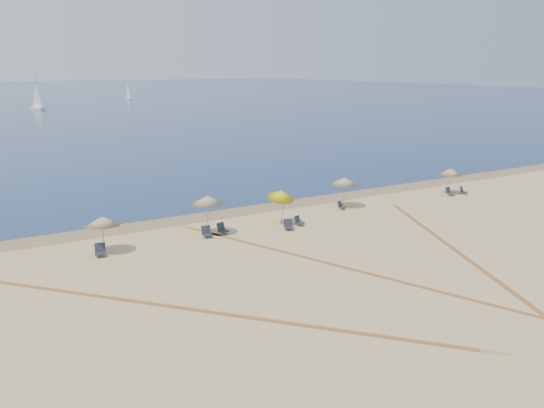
{
  "coord_description": "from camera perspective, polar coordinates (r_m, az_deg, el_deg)",
  "views": [
    {
      "loc": [
        -20.6,
        -13.51,
        10.8
      ],
      "look_at": [
        0.0,
        20.0,
        1.3
      ],
      "focal_mm": 38.01,
      "sensor_mm": 36.0,
      "label": 1
    }
  ],
  "objects": [
    {
      "name": "chair_3",
      "position": [
        38.04,
        -4.93,
        -2.47
      ],
      "size": [
        0.76,
        0.83,
        0.72
      ],
      "rotation": [
        0.0,
        0.0,
        0.27
      ],
      "color": "black",
      "rests_on": "ground"
    },
    {
      "name": "umbrella_4",
      "position": [
        45.0,
        7.17,
        2.26
      ],
      "size": [
        2.18,
        2.18,
        2.39
      ],
      "color": "gray",
      "rests_on": "ground"
    },
    {
      "name": "umbrella_2",
      "position": [
        37.45,
        -6.43,
        0.4
      ],
      "size": [
        2.09,
        2.09,
        2.66
      ],
      "color": "gray",
      "rests_on": "ground"
    },
    {
      "name": "ground",
      "position": [
        26.9,
        23.4,
        -11.28
      ],
      "size": [
        160.0,
        160.0,
        0.0
      ],
      "primitive_type": "plane",
      "color": "tan",
      "rests_on": "ground"
    },
    {
      "name": "chair_7",
      "position": [
        51.31,
        17.16,
        1.17
      ],
      "size": [
        0.7,
        0.78,
        0.71
      ],
      "rotation": [
        0.0,
        0.0,
        0.18
      ],
      "color": "black",
      "rests_on": "ground"
    },
    {
      "name": "wet_sand",
      "position": [
        44.14,
        -2.72,
        -0.6
      ],
      "size": [
        500.0,
        500.0,
        0.0
      ],
      "primitive_type": "plane",
      "color": "olive",
      "rests_on": "ground"
    },
    {
      "name": "chair_6",
      "position": [
        44.64,
        6.87,
        -0.16
      ],
      "size": [
        0.67,
        0.73,
        0.62
      ],
      "rotation": [
        0.0,
        0.0,
        0.32
      ],
      "color": "black",
      "rests_on": "ground"
    },
    {
      "name": "chair_2",
      "position": [
        37.35,
        -6.48,
        -2.81
      ],
      "size": [
        0.69,
        0.78,
        0.72
      ],
      "rotation": [
        0.0,
        0.0,
        -0.14
      ],
      "color": "black",
      "rests_on": "ground"
    },
    {
      "name": "tire_tracks",
      "position": [
        30.4,
        7.18,
        -7.34
      ],
      "size": [
        55.64,
        42.49,
        0.0
      ],
      "color": "tan",
      "rests_on": "ground"
    },
    {
      "name": "chair_5",
      "position": [
        39.87,
        2.68,
        -1.72
      ],
      "size": [
        0.73,
        0.79,
        0.66
      ],
      "rotation": [
        0.0,
        0.0,
        0.35
      ],
      "color": "black",
      "rests_on": "ground"
    },
    {
      "name": "chair_1",
      "position": [
        34.97,
        -16.65,
        -4.44
      ],
      "size": [
        0.79,
        0.86,
        0.74
      ],
      "rotation": [
        0.0,
        0.0,
        -0.27
      ],
      "color": "black",
      "rests_on": "ground"
    },
    {
      "name": "umbrella_5",
      "position": [
        51.74,
        17.25,
        3.07
      ],
      "size": [
        1.97,
        1.97,
        2.26
      ],
      "color": "gray",
      "rests_on": "ground"
    },
    {
      "name": "sailboat_1",
      "position": [
        195.68,
        -14.05,
        10.64
      ],
      "size": [
        1.51,
        4.81,
        7.06
      ],
      "rotation": [
        0.0,
        0.0,
        -0.07
      ],
      "color": "white",
      "rests_on": "ocean"
    },
    {
      "name": "umbrella_1",
      "position": [
        35.17,
        -16.44,
        -1.64
      ],
      "size": [
        2.06,
        2.1,
        2.25
      ],
      "color": "gray",
      "rests_on": "ground"
    },
    {
      "name": "umbrella_3",
      "position": [
        39.62,
        0.9,
        0.95
      ],
      "size": [
        1.87,
        1.95,
        2.65
      ],
      "color": "gray",
      "rests_on": "ground"
    },
    {
      "name": "sailboat_0",
      "position": [
        157.9,
        -22.27,
        9.59
      ],
      "size": [
        3.02,
        5.87,
        8.48
      ],
      "rotation": [
        0.0,
        0.0,
        0.29
      ],
      "color": "white",
      "rests_on": "ocean"
    },
    {
      "name": "chair_8",
      "position": [
        52.23,
        18.39,
        1.25
      ],
      "size": [
        0.72,
        0.77,
        0.63
      ],
      "rotation": [
        0.0,
        0.0,
        0.42
      ],
      "color": "black",
      "rests_on": "ground"
    },
    {
      "name": "chair_4",
      "position": [
        38.8,
        1.64,
        -2.1
      ],
      "size": [
        0.82,
        0.87,
        0.72
      ],
      "rotation": [
        0.0,
        0.0,
        -0.39
      ],
      "color": "black",
      "rests_on": "ground"
    }
  ]
}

